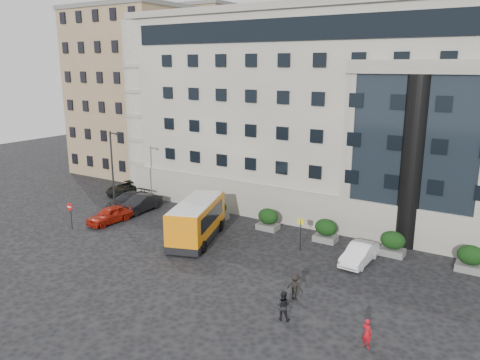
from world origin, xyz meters
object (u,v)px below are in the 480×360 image
object	(u,v)px
minibus	(197,219)
pedestrian_c	(295,287)
white_taxi	(359,254)
parked_car_d	(128,188)
pedestrian_b	(283,306)
hedge_a	(218,209)
street_lamp	(113,172)
hedge_d	(393,243)
no_entry_sign	(70,211)
hedge_b	(268,219)
parked_car_b	(140,204)
hedge_e	(471,258)
bus_stop_sign	(301,229)
pedestrian_a	(367,333)
parked_car_c	(128,200)
red_truck	(213,171)
parked_car_a	(110,215)
hedge_c	(326,230)

from	to	relation	value
minibus	pedestrian_c	size ratio (longest dim) A/B	4.96
white_taxi	parked_car_d	bearing A→B (deg)	173.55
parked_car_d	pedestrian_b	distance (m)	29.45
hedge_a	street_lamp	size ratio (longest dim) A/B	0.23
hedge_d	no_entry_sign	world-z (taller)	no_entry_sign
hedge_b	parked_car_b	xyz separation A→B (m)	(-12.70, -2.07, -0.15)
hedge_e	bus_stop_sign	xyz separation A→B (m)	(-11.30, -2.80, 0.80)
pedestrian_a	pedestrian_c	xyz separation A→B (m)	(-5.16, 2.59, 0.02)
bus_stop_sign	parked_car_c	xyz separation A→B (m)	(-19.04, 1.08, -1.02)
no_entry_sign	white_taxi	world-z (taller)	no_entry_sign
red_truck	parked_car_b	bearing A→B (deg)	-76.58
hedge_b	hedge_d	world-z (taller)	same
no_entry_sign	parked_car_b	xyz separation A→B (m)	(1.50, 6.77, -0.87)
minibus	hedge_a	bearing A→B (deg)	87.80
hedge_b	parked_car_d	distance (m)	18.29
no_entry_sign	hedge_b	bearing A→B (deg)	31.90
parked_car_a	white_taxi	size ratio (longest dim) A/B	1.01
hedge_a	parked_car_c	size ratio (longest dim) A/B	0.38
bus_stop_sign	parked_car_d	size ratio (longest dim) A/B	0.50
hedge_e	street_lamp	distance (m)	29.34
parked_car_b	pedestrian_c	bearing A→B (deg)	-22.75
hedge_c	pedestrian_c	world-z (taller)	hedge_c
parked_car_a	pedestrian_a	world-z (taller)	pedestrian_a
parked_car_c	white_taxi	distance (m)	23.56
parked_car_c	white_taxi	xyz separation A→B (m)	(23.54, -0.93, -0.00)
hedge_b	no_entry_sign	xyz separation A→B (m)	(-14.20, -8.84, 0.72)
hedge_b	white_taxi	size ratio (longest dim) A/B	0.43
parked_car_c	red_truck	bearing A→B (deg)	82.54
hedge_c	street_lamp	distance (m)	19.27
hedge_d	pedestrian_a	bearing A→B (deg)	-80.99
hedge_e	red_truck	size ratio (longest dim) A/B	0.32
no_entry_sign	parked_car_b	size ratio (longest dim) A/B	0.49
street_lamp	white_taxi	bearing A→B (deg)	5.60
minibus	white_taxi	size ratio (longest dim) A/B	1.87
red_truck	pedestrian_c	size ratio (longest dim) A/B	3.52
street_lamp	pedestrian_b	bearing A→B (deg)	-19.76
hedge_e	pedestrian_b	bearing A→B (deg)	-122.88
hedge_b	red_truck	size ratio (longest dim) A/B	0.32
hedge_d	red_truck	distance (m)	25.84
bus_stop_sign	parked_car_d	distance (m)	22.99
parked_car_d	pedestrian_b	bearing A→B (deg)	-24.54
parked_car_c	pedestrian_b	distance (m)	24.77
minibus	pedestrian_b	distance (m)	13.43
hedge_c	parked_car_c	distance (m)	20.02
bus_stop_sign	pedestrian_a	bearing A→B (deg)	-49.99
no_entry_sign	parked_car_c	world-z (taller)	no_entry_sign
pedestrian_b	white_taxi	bearing A→B (deg)	-111.70
hedge_a	pedestrian_b	world-z (taller)	hedge_a
hedge_d	bus_stop_sign	xyz separation A→B (m)	(-6.10, -2.80, 0.80)
hedge_e	parked_car_b	size ratio (longest dim) A/B	0.39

